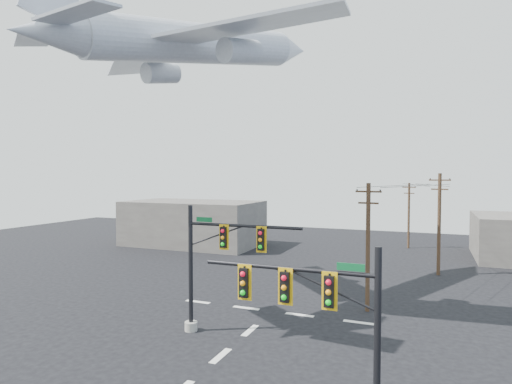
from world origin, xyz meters
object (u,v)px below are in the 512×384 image
at_px(utility_pole_a, 368,244).
at_px(airliner, 198,44).
at_px(signal_mast_far, 212,266).
at_px(utility_pole_b, 439,222).
at_px(utility_pole_c, 409,214).
at_px(signal_mast_near, 329,330).

bearing_deg(utility_pole_a, airliner, -165.88).
bearing_deg(signal_mast_far, airliner, 125.54).
bearing_deg(utility_pole_b, utility_pole_c, 116.76).
bearing_deg(utility_pole_a, utility_pole_c, 93.05).
height_order(utility_pole_a, airliner, airliner).
relative_size(signal_mast_far, airliner, 0.29).
distance_m(utility_pole_b, airliner, 27.37).
relative_size(signal_mast_far, utility_pole_b, 0.79).
relative_size(signal_mast_near, utility_pole_a, 0.79).
bearing_deg(utility_pole_c, airliner, -96.92).
distance_m(utility_pole_c, airliner, 36.77).
distance_m(signal_mast_near, signal_mast_far, 11.56).
height_order(utility_pole_a, utility_pole_b, utility_pole_b).
bearing_deg(airliner, utility_pole_a, -61.15).
bearing_deg(signal_mast_near, utility_pole_a, 92.65).
relative_size(utility_pole_a, utility_pole_b, 0.93).
xyz_separation_m(signal_mast_near, signal_mast_far, (-8.74, 7.57, 0.12)).
xyz_separation_m(signal_mast_far, utility_pole_b, (12.85, 21.80, 0.95)).
distance_m(signal_mast_far, utility_pole_a, 11.38).
xyz_separation_m(signal_mast_far, utility_pole_c, (9.46, 36.78, 0.32)).
height_order(signal_mast_near, utility_pole_a, utility_pole_a).
distance_m(signal_mast_near, utility_pole_c, 44.35).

